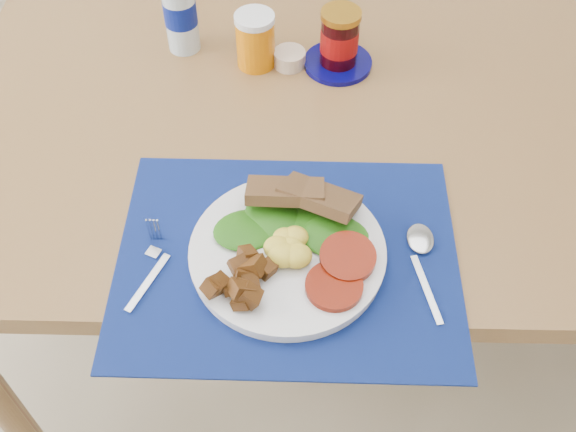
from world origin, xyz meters
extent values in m
plane|color=gray|center=(0.00, 0.00, 0.00)|extent=(4.00, 4.00, 0.00)
cube|color=brown|center=(0.00, 0.20, 0.73)|extent=(1.40, 0.90, 0.04)
cylinder|color=brown|center=(-0.64, 0.59, 0.35)|extent=(0.06, 0.06, 0.71)
cylinder|color=brown|center=(0.64, 0.59, 0.35)|extent=(0.06, 0.06, 0.71)
cube|color=brown|center=(-0.07, 0.92, 0.46)|extent=(0.58, 0.57, 0.04)
cylinder|color=brown|center=(0.18, 1.02, 0.22)|extent=(0.04, 0.04, 0.44)
cylinder|color=brown|center=(-0.18, 1.17, 0.22)|extent=(0.04, 0.04, 0.44)
cylinder|color=brown|center=(0.04, 0.68, 0.22)|extent=(0.04, 0.04, 0.44)
cylinder|color=brown|center=(-0.32, 0.83, 0.22)|extent=(0.04, 0.04, 0.44)
cube|color=black|center=(-0.07, -0.13, 0.75)|extent=(0.52, 0.41, 0.00)
cylinder|color=silver|center=(-0.07, -0.13, 0.76)|extent=(0.29, 0.29, 0.02)
ellipsoid|color=yellow|center=(-0.07, -0.14, 0.79)|extent=(0.07, 0.06, 0.03)
cylinder|color=maroon|center=(0.01, -0.18, 0.78)|extent=(0.08, 0.08, 0.01)
ellipsoid|color=#114008|center=(-0.06, -0.09, 0.78)|extent=(0.16, 0.09, 0.01)
cube|color=brown|center=(-0.05, -0.05, 0.80)|extent=(0.13, 0.09, 0.04)
cube|color=#B2B5BA|center=(-0.28, -0.19, 0.76)|extent=(0.05, 0.11, 0.00)
cube|color=#B2B5BA|center=(-0.28, -0.11, 0.76)|extent=(0.04, 0.06, 0.00)
cube|color=#B2B5BA|center=(0.13, -0.19, 0.76)|extent=(0.04, 0.12, 0.00)
ellipsoid|color=#B2B5BA|center=(0.13, -0.10, 0.76)|extent=(0.04, 0.06, 0.01)
cylinder|color=#ADBFCC|center=(-0.29, 0.39, 0.83)|extent=(0.06, 0.06, 0.16)
cylinder|color=navy|center=(-0.29, 0.39, 0.83)|extent=(0.06, 0.06, 0.05)
cylinder|color=#D26E05|center=(-0.14, 0.34, 0.80)|extent=(0.07, 0.07, 0.10)
cylinder|color=#C4A88F|center=(-0.08, 0.33, 0.77)|extent=(0.06, 0.06, 0.03)
cylinder|color=#05044F|center=(0.02, 0.34, 0.76)|extent=(0.13, 0.13, 0.01)
cylinder|color=black|center=(0.02, 0.34, 0.81)|extent=(0.07, 0.07, 0.10)
cylinder|color=maroon|center=(0.02, 0.34, 0.81)|extent=(0.07, 0.07, 0.05)
cylinder|color=#AE751D|center=(0.02, 0.34, 0.86)|extent=(0.08, 0.08, 0.01)
camera|label=1|loc=(-0.06, -0.73, 1.59)|focal=42.00mm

